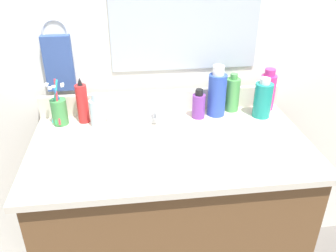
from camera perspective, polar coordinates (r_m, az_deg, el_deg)
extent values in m
cube|color=brown|center=(1.54, 0.38, -16.55)|extent=(0.97, 0.52, 0.81)
cube|color=beige|center=(1.28, 0.44, -3.19)|extent=(1.01, 0.57, 0.02)
cube|color=beige|center=(1.50, -0.96, 4.12)|extent=(1.01, 0.02, 0.09)
cube|color=white|center=(1.66, -1.14, -2.36)|extent=(2.11, 0.04, 1.30)
torus|color=silver|center=(1.46, -17.91, 14.37)|extent=(0.10, 0.01, 0.10)
cube|color=#334C8C|center=(1.47, -17.32, 9.68)|extent=(0.11, 0.04, 0.22)
torus|color=white|center=(1.27, -1.02, -2.74)|extent=(0.36, 0.36, 0.02)
ellipsoid|color=white|center=(1.29, -1.01, -4.44)|extent=(0.31, 0.31, 0.11)
cylinder|color=#B2B5BA|center=(1.31, -0.99, -5.72)|extent=(0.04, 0.04, 0.01)
cube|color=silver|center=(1.44, -1.92, 1.39)|extent=(0.16, 0.05, 0.01)
cylinder|color=silver|center=(1.43, -1.94, 2.68)|extent=(0.02, 0.02, 0.06)
cylinder|color=silver|center=(1.38, -1.82, 3.17)|extent=(0.02, 0.09, 0.02)
cylinder|color=silver|center=(1.43, -4.13, 2.11)|extent=(0.03, 0.03, 0.04)
cylinder|color=silver|center=(1.44, 0.25, 2.37)|extent=(0.03, 0.03, 0.04)
cylinder|color=#2D4CB2|center=(1.46, 7.94, 4.99)|extent=(0.07, 0.07, 0.18)
cylinder|color=white|center=(1.42, 8.22, 8.94)|extent=(0.05, 0.05, 0.04)
cylinder|color=#4C9E4C|center=(1.52, 10.40, 5.02)|extent=(0.06, 0.06, 0.14)
cylinder|color=#4C9E4C|center=(1.49, 10.67, 7.91)|extent=(0.03, 0.03, 0.02)
cylinder|color=#7A3899|center=(1.44, 4.99, 3.20)|extent=(0.05, 0.05, 0.10)
cylinder|color=black|center=(1.42, 5.10, 5.47)|extent=(0.03, 0.03, 0.02)
cylinder|color=#D8338C|center=(1.56, 15.81, 5.30)|extent=(0.07, 0.07, 0.15)
cylinder|color=#D8338C|center=(1.53, 16.25, 8.36)|extent=(0.04, 0.04, 0.03)
cylinder|color=silver|center=(1.40, -11.40, 2.06)|extent=(0.06, 0.06, 0.11)
cylinder|color=silver|center=(1.37, -11.67, 4.58)|extent=(0.03, 0.03, 0.03)
cylinder|color=teal|center=(1.49, 15.12, 4.06)|extent=(0.07, 0.07, 0.14)
cylinder|color=white|center=(1.46, 15.53, 7.05)|extent=(0.04, 0.04, 0.02)
cylinder|color=red|center=(1.43, -13.71, 3.52)|extent=(0.04, 0.04, 0.16)
cone|color=black|center=(1.39, -14.15, 7.02)|extent=(0.02, 0.02, 0.03)
cylinder|color=#3F8C47|center=(1.45, -17.21, 2.19)|extent=(0.06, 0.06, 0.10)
cylinder|color=blue|center=(1.44, -17.11, 3.72)|extent=(0.04, 0.04, 0.16)
cube|color=white|center=(1.43, -16.79, 6.38)|extent=(0.01, 0.02, 0.01)
cylinder|color=#26B2B2|center=(1.43, -17.89, 3.77)|extent=(0.04, 0.02, 0.17)
cube|color=white|center=(1.40, -19.12, 6.36)|extent=(0.01, 0.02, 0.01)
cylinder|color=green|center=(1.42, -17.70, 3.58)|extent=(0.03, 0.05, 0.17)
cube|color=white|center=(1.38, -18.62, 5.87)|extent=(0.01, 0.02, 0.01)
cylinder|color=#D8333F|center=(1.42, -17.52, 3.73)|extent=(0.01, 0.05, 0.18)
cube|color=white|center=(1.37, -18.08, 6.13)|extent=(0.01, 0.02, 0.01)
cube|color=white|center=(1.45, -8.59, 1.52)|extent=(0.06, 0.04, 0.02)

